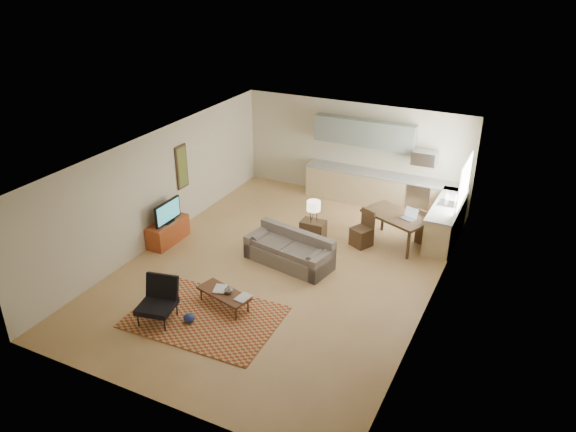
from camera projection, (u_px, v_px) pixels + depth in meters
The scene contains 25 objects.
room at pixel (282, 213), 11.91m from camera, with size 9.00×9.00×9.00m.
kitchen_counter_back at pixel (380, 190), 15.31m from camera, with size 4.26×0.64×0.92m, color tan, non-canonical shape.
kitchen_counter_right at pixel (446, 221), 13.55m from camera, with size 0.64×2.26×0.92m, color tan, non-canonical shape.
kitchen_range at pixel (420, 197), 14.88m from camera, with size 0.62×0.62×0.90m, color #A5A8AD.
kitchen_microwave at pixel (425, 158), 14.42m from camera, with size 0.62×0.40×0.35m, color #A5A8AD.
upper_cabinets at pixel (364, 133), 15.03m from camera, with size 2.80×0.34×0.70m, color slate.
window_right at pixel (465, 182), 12.96m from camera, with size 0.02×1.40×1.05m, color white.
wall_art_left at pixel (182, 167), 13.82m from camera, with size 0.06×0.42×1.10m, color olive, non-canonical shape.
triptych at pixel (352, 136), 15.38m from camera, with size 1.70×0.04×0.50m, color beige, non-canonical shape.
rug at pixel (205, 317), 10.82m from camera, with size 2.82×1.95×0.02m, color maroon.
sofa at pixel (289, 249), 12.51m from camera, with size 2.07×0.90×0.72m, color #655A50, non-canonical shape.
coffee_table at pixel (224, 299), 11.07m from camera, with size 1.14×0.45×0.34m, color #472817, non-canonical shape.
book_a at pixel (214, 288), 11.10m from camera, with size 0.33×0.38×0.03m, color maroon.
book_b at pixel (238, 296), 10.87m from camera, with size 0.28×0.35×0.02m, color navy.
vase at pixel (228, 289), 10.94m from camera, with size 0.19×0.19×0.17m, color black.
armchair at pixel (156, 303), 10.53m from camera, with size 0.75×0.75×0.86m, color black, non-canonical shape.
tv_credenza at pixel (168, 232), 13.47m from camera, with size 0.45×1.17×0.54m, color #913817, non-canonical shape.
tv at pixel (168, 212), 13.22m from camera, with size 0.09×0.90×0.54m, color black, non-canonical shape.
console_table at pixel (313, 234), 13.25m from camera, with size 0.57×0.38×0.66m, color #382718, non-canonical shape.
table_lamp at pixel (314, 211), 12.99m from camera, with size 0.32×0.32×0.53m, color beige, non-canonical shape.
dining_table at pixel (395, 229), 13.33m from camera, with size 1.53×0.88×0.78m, color #382718, non-canonical shape.
dining_chair_near at pixel (362, 229), 13.24m from camera, with size 0.42×0.44×0.89m, color #382718, non-canonical shape.
dining_chair_far at pixel (428, 226), 13.38m from camera, with size 0.42×0.44×0.89m, color #382718, non-canonical shape.
laptop at pixel (409, 214), 12.91m from camera, with size 0.33×0.24×0.24m, color #A5A8AD, non-canonical shape.
soap_bottle at pixel (447, 196), 13.57m from camera, with size 0.10×0.11×0.19m, color beige.
Camera 1 is at (4.86, -9.59, 6.47)m, focal length 35.00 mm.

